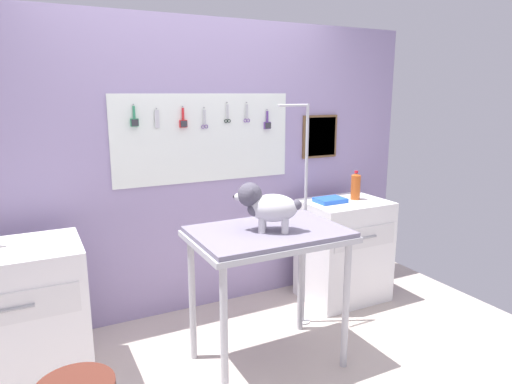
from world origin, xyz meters
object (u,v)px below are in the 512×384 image
grooming_arm (304,226)px  soda_bottle (356,186)px  dog (266,205)px  counter_left (14,319)px  grooming_table (268,245)px  cabinet_right (344,250)px

grooming_arm → soda_bottle: 0.73m
dog → counter_left: (-1.43, 0.48, -0.64)m
grooming_table → grooming_arm: grooming_arm is taller
grooming_table → dog: 0.26m
grooming_table → counter_left: 1.57m
dog → counter_left: bearing=161.4°
grooming_table → counter_left: grooming_table is taller
soda_bottle → counter_left: bearing=-177.3°
grooming_table → dog: bearing=-144.8°
grooming_arm → dog: (-0.51, -0.36, 0.29)m
counter_left → cabinet_right: (2.49, 0.10, -0.01)m
counter_left → cabinet_right: bearing=2.4°
grooming_table → dog: size_ratio=2.42×
dog → cabinet_right: bearing=28.7°
grooming_table → cabinet_right: 1.25m
cabinet_right → soda_bottle: bearing=9.2°
cabinet_right → dog: bearing=-151.3°
counter_left → grooming_arm: bearing=-3.5°
counter_left → cabinet_right: 2.50m
dog → soda_bottle: size_ratio=1.61×
grooming_table → soda_bottle: bearing=26.9°
grooming_table → grooming_arm: bearing=35.2°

